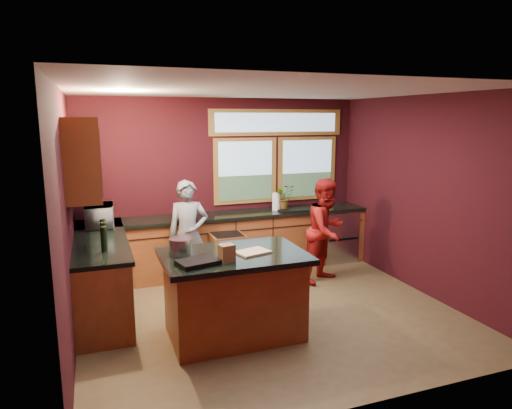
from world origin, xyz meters
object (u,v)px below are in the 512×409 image
person_red (326,230)px  stock_pot (180,247)px  island (234,294)px  cutting_board (253,252)px  person_grey (188,234)px

person_red → stock_pot: size_ratio=6.40×
island → person_red: bearing=34.0°
person_red → island: bearing=-172.5°
island → cutting_board: (0.20, -0.05, 0.48)m
island → cutting_board: bearing=-14.0°
person_grey → person_red: size_ratio=1.00×
person_grey → cutting_board: 1.75m
person_grey → cutting_board: size_ratio=4.40×
island → person_red: (1.80, 1.21, 0.29)m
stock_pot → cutting_board: bearing=-14.9°
island → stock_pot: size_ratio=6.46×
island → cutting_board: 0.52m
person_red → cutting_board: person_red is taller
stock_pot → person_red: bearing=24.3°
stock_pot → island: bearing=-15.3°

